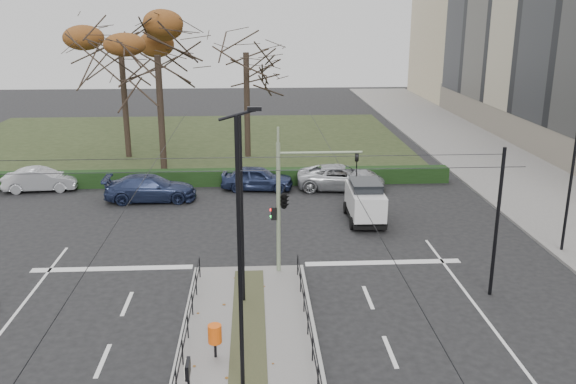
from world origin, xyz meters
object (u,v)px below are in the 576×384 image
at_px(info_panel, 188,377).
at_px(streetlamp_median_near, 240,260).
at_px(streetlamp_sidewalk, 575,152).
at_px(parked_car_fifth, 257,178).
at_px(parked_car_second, 41,179).
at_px(parked_car_fourth, 341,177).
at_px(rust_tree, 120,35).
at_px(bare_tree_near, 158,64).
at_px(traffic_light, 286,198).
at_px(litter_bin, 215,334).
at_px(bare_tree_center, 246,60).
at_px(parked_car_third, 151,188).
at_px(white_van, 365,200).
at_px(streetlamp_median_far, 242,208).

height_order(info_panel, streetlamp_median_near, streetlamp_median_near).
height_order(streetlamp_sidewalk, parked_car_fifth, streetlamp_sidewalk).
xyz_separation_m(parked_car_second, parked_car_fourth, (18.82, -0.70, 0.04)).
distance_m(rust_tree, bare_tree_near, 6.43).
bearing_deg(streetlamp_median_near, rust_tree, 106.54).
bearing_deg(traffic_light, litter_bin, -111.57).
distance_m(parked_car_second, parked_car_fifth, 13.55).
bearing_deg(bare_tree_center, rust_tree, 177.39).
height_order(parked_car_third, parked_car_fifth, parked_car_third).
relative_size(parked_car_third, bare_tree_near, 0.50).
xyz_separation_m(traffic_light, white_van, (4.57, 6.57, -2.23)).
distance_m(streetlamp_median_near, bare_tree_near, 26.61).
relative_size(traffic_light, parked_car_fifth, 1.25).
xyz_separation_m(traffic_light, streetlamp_median_near, (-1.72, -8.85, 1.02)).
xyz_separation_m(bare_tree_center, parked_car_fifth, (0.65, -8.90, -6.57)).
distance_m(litter_bin, rust_tree, 31.09).
xyz_separation_m(streetlamp_sidewalk, parked_car_fourth, (-8.85, 11.06, -4.04)).
distance_m(litter_bin, bare_tree_center, 29.13).
distance_m(streetlamp_median_far, streetlamp_sidewalk, 15.43).
bearing_deg(bare_tree_center, streetlamp_sidewalk, -53.66).
bearing_deg(streetlamp_sidewalk, streetlamp_median_near, -144.59).
bearing_deg(streetlamp_sidewalk, rust_tree, 139.39).
relative_size(white_van, rust_tree, 0.34).
bearing_deg(parked_car_second, streetlamp_median_near, -154.97).
relative_size(traffic_light, white_van, 1.37).
bearing_deg(streetlamp_median_far, litter_bin, -102.58).
distance_m(streetlamp_sidewalk, bare_tree_center, 25.08).
relative_size(litter_bin, bare_tree_center, 0.11).
height_order(parked_car_second, rust_tree, rust_tree).
xyz_separation_m(streetlamp_median_far, rust_tree, (-9.15, 24.88, 5.22)).
bearing_deg(traffic_light, info_panel, -106.83).
xyz_separation_m(rust_tree, bare_tree_center, (9.14, -0.42, -1.80)).
relative_size(streetlamp_median_far, white_van, 1.81).
xyz_separation_m(streetlamp_sidewalk, parked_car_fifth, (-14.14, 11.20, -4.05)).
distance_m(streetlamp_sidewalk, parked_car_third, 22.83).
xyz_separation_m(streetlamp_sidewalk, white_van, (-8.44, 4.96, -3.64)).
distance_m(parked_car_third, bare_tree_center, 13.87).
height_order(rust_tree, parked_car_fifth, rust_tree).
height_order(info_panel, bare_tree_center, bare_tree_center).
height_order(streetlamp_median_near, parked_car_fourth, streetlamp_median_near).
bearing_deg(streetlamp_median_far, bare_tree_center, 90.03).
bearing_deg(parked_car_second, parked_car_third, -114.24).
distance_m(litter_bin, info_panel, 3.68).
xyz_separation_m(info_panel, parked_car_second, (-11.56, 23.64, -1.04)).
bearing_deg(litter_bin, bare_tree_near, 101.62).
bearing_deg(streetlamp_median_near, litter_bin, 113.44).
height_order(info_panel, white_van, white_van).
bearing_deg(bare_tree_center, parked_car_fourth, -56.70).
relative_size(parked_car_second, parked_car_third, 0.83).
relative_size(white_van, bare_tree_near, 0.39).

